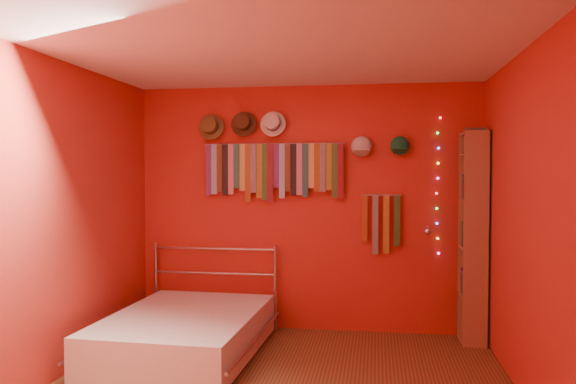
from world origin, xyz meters
The scene contains 15 objects.
back_wall centered at (0.00, 1.75, 1.25)m, with size 3.50×0.02×2.50m, color #A9221B.
right_wall centered at (1.75, 0.00, 1.25)m, with size 0.02×3.50×2.50m, color #A9221B.
left_wall centered at (-1.75, 0.00, 1.25)m, with size 0.02×3.50×2.50m, color #A9221B.
ceiling centered at (0.00, 0.00, 2.50)m, with size 3.50×3.50×0.02m, color white.
tie_rack centered at (-0.34, 1.68, 1.66)m, with size 1.45×0.03×0.60m.
small_tie_rack centered at (0.76, 1.69, 1.14)m, with size 0.40×0.03×0.60m.
fedora_olive centered at (-0.99, 1.66, 2.09)m, with size 0.27×0.15×0.27m.
fedora_brown centered at (-0.64, 1.66, 2.12)m, with size 0.26×0.14×0.26m.
fedora_white centered at (-0.34, 1.66, 2.12)m, with size 0.26×0.14×0.26m.
cap_white centered at (0.56, 1.70, 1.87)m, with size 0.19×0.24×0.19m.
cap_green centered at (0.93, 1.70, 1.88)m, with size 0.18×0.23×0.18m.
fairy_lights centered at (1.30, 1.71, 1.48)m, with size 0.05×0.02×1.36m.
reading_lamp centered at (1.19, 1.51, 1.06)m, with size 0.07×0.31×0.09m.
bookshelf centered at (1.66, 1.53, 1.02)m, with size 0.25×0.34×2.00m.
bed centered at (-0.95, 0.73, 0.21)m, with size 1.38×1.83×0.87m.
Camera 1 is at (0.70, -3.95, 1.62)m, focal length 35.00 mm.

